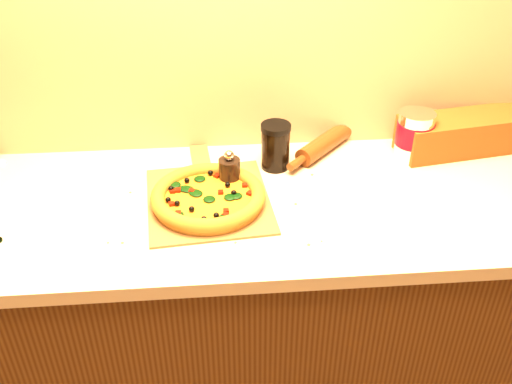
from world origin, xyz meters
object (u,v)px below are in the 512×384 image
Objects in this scene: pizza at (208,197)px; coffee_canister at (414,135)px; pepper_grinder at (230,172)px; dark_jar at (276,146)px; rolling_pin at (329,141)px; pizza_peel at (208,197)px.

coffee_canister is (0.65, 0.22, 0.05)m from pizza.
coffee_canister is (0.58, 0.12, 0.03)m from pepper_grinder.
dark_jar is (0.15, 0.10, 0.03)m from pepper_grinder.
pizza_peel is at bearing -146.92° from rolling_pin.
rolling_pin reaches higher than pizza.
pizza is at bearing -137.26° from dark_jar.
dark_jar is at bearing -151.64° from rolling_pin.
dark_jar is (-0.44, -0.02, -0.01)m from coffee_canister.
coffee_canister is at bearing -17.15° from rolling_pin.
pizza is 0.68m from coffee_canister.
rolling_pin is (0.40, 0.29, 0.00)m from pizza.
dark_jar is at bearing 33.96° from pepper_grinder.
pizza is (0.00, -0.04, 0.02)m from pizza_peel.
pizza is 0.96× the size of rolling_pin.
dark_jar reaches higher than pepper_grinder.
rolling_pin reaches higher than pizza_peel.
pizza is at bearing -123.85° from pepper_grinder.
coffee_canister reaches higher than dark_jar.
pepper_grinder is at bearing -146.04° from dark_jar.
pepper_grinder reaches higher than rolling_pin.
rolling_pin is 0.22m from dark_jar.
coffee_canister is at bearing 11.66° from pepper_grinder.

